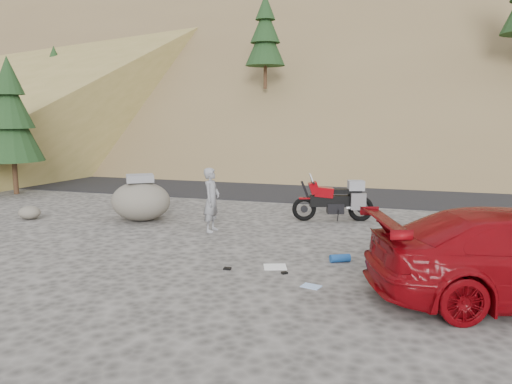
# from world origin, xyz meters

# --- Properties ---
(ground) EXTENTS (140.00, 140.00, 0.00)m
(ground) POSITION_xyz_m (0.00, 0.00, 0.00)
(ground) COLOR #3E3C39
(ground) RESTS_ON ground
(road) EXTENTS (120.00, 7.00, 0.05)m
(road) POSITION_xyz_m (0.00, 9.00, 0.00)
(road) COLOR black
(road) RESTS_ON ground
(hillside) EXTENTS (120.00, 73.00, 46.72)m
(hillside) POSITION_xyz_m (-0.05, 40.88, 11.08)
(hillside) COLOR brown
(hillside) RESTS_ON ground
(conifer_verge) EXTENTS (2.20, 2.20, 5.04)m
(conifer_verge) POSITION_xyz_m (-11.00, 4.50, 2.89)
(conifer_verge) COLOR #341D13
(conifer_verge) RESTS_ON ground
(motorcycle) EXTENTS (2.23, 1.05, 1.36)m
(motorcycle) POSITION_xyz_m (1.10, 3.23, 0.58)
(motorcycle) COLOR black
(motorcycle) RESTS_ON ground
(man) EXTENTS (0.41, 0.61, 1.63)m
(man) POSITION_xyz_m (-1.78, 1.05, 0.00)
(man) COLOR gray
(man) RESTS_ON ground
(boulder) EXTENTS (2.10, 1.95, 1.28)m
(boulder) POSITION_xyz_m (-4.18, 1.70, 0.56)
(boulder) COLOR #555149
(boulder) RESTS_ON ground
(small_rock) EXTENTS (0.67, 0.62, 0.38)m
(small_rock) POSITION_xyz_m (-7.33, 0.94, 0.19)
(small_rock) COLOR #555149
(small_rock) RESTS_ON ground
(gear_white_cloth) EXTENTS (0.54, 0.51, 0.01)m
(gear_white_cloth) POSITION_xyz_m (0.52, -1.41, 0.01)
(gear_white_cloth) COLOR white
(gear_white_cloth) RESTS_ON ground
(gear_blue_mat) EXTENTS (0.44, 0.33, 0.16)m
(gear_blue_mat) POSITION_xyz_m (1.70, -0.70, 0.08)
(gear_blue_mat) COLOR navy
(gear_blue_mat) RESTS_ON ground
(gear_bottle) EXTENTS (0.10, 0.10, 0.25)m
(gear_bottle) POSITION_xyz_m (2.67, -1.34, 0.13)
(gear_bottle) COLOR navy
(gear_bottle) RESTS_ON ground
(gear_funnel) EXTENTS (0.15, 0.15, 0.17)m
(gear_funnel) POSITION_xyz_m (3.10, -1.37, 0.09)
(gear_funnel) COLOR #B52B0C
(gear_funnel) RESTS_ON ground
(gear_glove_a) EXTENTS (0.15, 0.11, 0.04)m
(gear_glove_a) POSITION_xyz_m (-0.33, -1.81, 0.02)
(gear_glove_a) COLOR black
(gear_glove_a) RESTS_ON ground
(gear_glove_b) EXTENTS (0.14, 0.13, 0.04)m
(gear_glove_b) POSITION_xyz_m (0.79, -1.74, 0.02)
(gear_glove_b) COLOR black
(gear_glove_b) RESTS_ON ground
(gear_blue_cloth) EXTENTS (0.38, 0.31, 0.01)m
(gear_blue_cloth) POSITION_xyz_m (1.40, -2.30, 0.01)
(gear_blue_cloth) COLOR #99BBED
(gear_blue_cloth) RESTS_ON ground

